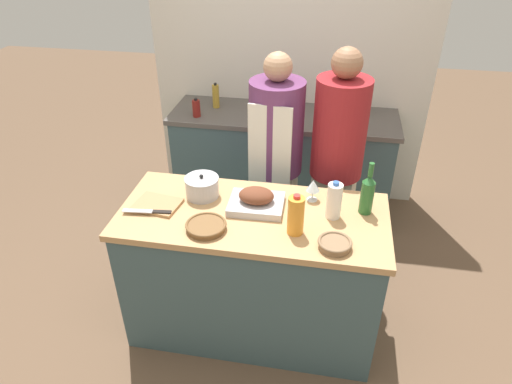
{
  "coord_description": "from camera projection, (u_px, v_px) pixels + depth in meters",
  "views": [
    {
      "loc": [
        0.39,
        -2.09,
        2.41
      ],
      "look_at": [
        0.0,
        0.1,
        0.98
      ],
      "focal_mm": 32.0,
      "sensor_mm": 36.0,
      "label": 1
    }
  ],
  "objects": [
    {
      "name": "condiment_bottle_short",
      "position": [
        216.0,
        96.0,
        3.86
      ],
      "size": [
        0.06,
        0.06,
        0.21
      ],
      "color": "#B28E2D",
      "rests_on": "back_counter"
    },
    {
      "name": "condiment_bottle_tall",
      "position": [
        276.0,
        98.0,
        3.85
      ],
      "size": [
        0.06,
        0.06,
        0.19
      ],
      "color": "#332D28",
      "rests_on": "back_counter"
    },
    {
      "name": "wine_glass_left",
      "position": [
        313.0,
        186.0,
        2.68
      ],
      "size": [
        0.08,
        0.08,
        0.14
      ],
      "color": "silver",
      "rests_on": "kitchen_island"
    },
    {
      "name": "kitchen_island",
      "position": [
        253.0,
        272.0,
        2.85
      ],
      "size": [
        1.54,
        0.7,
        0.9
      ],
      "color": "#3D565B",
      "rests_on": "ground_plane"
    },
    {
      "name": "juice_jug",
      "position": [
        296.0,
        215.0,
        2.4
      ],
      "size": [
        0.09,
        0.09,
        0.24
      ],
      "color": "orange",
      "rests_on": "kitchen_island"
    },
    {
      "name": "person_cook_guest",
      "position": [
        337.0,
        158.0,
        3.11
      ],
      "size": [
        0.36,
        0.36,
        1.68
      ],
      "rotation": [
        0.0,
        0.0,
        -0.21
      ],
      "color": "beige",
      "rests_on": "ground_plane"
    },
    {
      "name": "roasting_pan",
      "position": [
        256.0,
        200.0,
        2.63
      ],
      "size": [
        0.32,
        0.26,
        0.13
      ],
      "color": "#BCBCC1",
      "rests_on": "kitchen_island"
    },
    {
      "name": "wicker_basket",
      "position": [
        206.0,
        226.0,
        2.47
      ],
      "size": [
        0.22,
        0.22,
        0.04
      ],
      "color": "brown",
      "rests_on": "kitchen_island"
    },
    {
      "name": "back_counter",
      "position": [
        282.0,
        163.0,
        4.02
      ],
      "size": [
        1.89,
        0.6,
        0.91
      ],
      "color": "#3D565B",
      "rests_on": "ground_plane"
    },
    {
      "name": "ground_plane",
      "position": [
        253.0,
        321.0,
        3.09
      ],
      "size": [
        12.0,
        12.0,
        0.0
      ],
      "primitive_type": "plane",
      "color": "brown"
    },
    {
      "name": "condiment_bottle_extra",
      "position": [
        196.0,
        108.0,
        3.71
      ],
      "size": [
        0.06,
        0.06,
        0.16
      ],
      "color": "maroon",
      "rests_on": "back_counter"
    },
    {
      "name": "knife_chef",
      "position": [
        149.0,
        211.0,
        2.59
      ],
      "size": [
        0.28,
        0.06,
        0.01
      ],
      "color": "#B7B7BC",
      "rests_on": "cutting_board"
    },
    {
      "name": "stand_mixer",
      "position": [
        343.0,
        102.0,
        3.69
      ],
      "size": [
        0.18,
        0.14,
        0.29
      ],
      "color": "silver",
      "rests_on": "back_counter"
    },
    {
      "name": "wine_bottle_green",
      "position": [
        367.0,
        193.0,
        2.55
      ],
      "size": [
        0.08,
        0.08,
        0.32
      ],
      "color": "#28662D",
      "rests_on": "kitchen_island"
    },
    {
      "name": "cutting_board",
      "position": [
        157.0,
        204.0,
        2.67
      ],
      "size": [
        0.28,
        0.23,
        0.02
      ],
      "color": "#AD7F51",
      "rests_on": "kitchen_island"
    },
    {
      "name": "back_wall",
      "position": [
        290.0,
        59.0,
        3.87
      ],
      "size": [
        2.39,
        0.1,
        2.55
      ],
      "color": "silver",
      "rests_on": "ground_plane"
    },
    {
      "name": "stock_pot",
      "position": [
        202.0,
        187.0,
        2.73
      ],
      "size": [
        0.21,
        0.21,
        0.15
      ],
      "color": "#B7B7BC",
      "rests_on": "kitchen_island"
    },
    {
      "name": "person_cook_aproned",
      "position": [
        275.0,
        156.0,
        3.21
      ],
      "size": [
        0.37,
        0.39,
        1.62
      ],
      "rotation": [
        0.0,
        0.0,
        -0.11
      ],
      "color": "beige",
      "rests_on": "ground_plane"
    },
    {
      "name": "milk_jug",
      "position": [
        334.0,
        201.0,
        2.53
      ],
      "size": [
        0.08,
        0.08,
        0.23
      ],
      "color": "white",
      "rests_on": "kitchen_island"
    },
    {
      "name": "mixing_bowl",
      "position": [
        335.0,
        244.0,
        2.34
      ],
      "size": [
        0.18,
        0.18,
        0.05
      ],
      "color": "#846647",
      "rests_on": "kitchen_island"
    }
  ]
}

